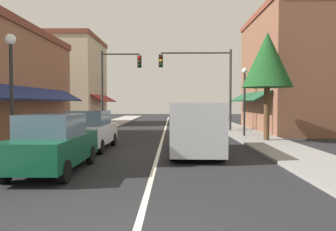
% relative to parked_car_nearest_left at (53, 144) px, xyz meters
% --- Properties ---
extents(ground_plane, '(80.00, 80.00, 0.00)m').
position_rel_parked_car_nearest_left_xyz_m(ground_plane, '(3.03, 12.42, -0.88)').
color(ground_plane, black).
extents(sidewalk_left, '(2.60, 56.00, 0.12)m').
position_rel_parked_car_nearest_left_xyz_m(sidewalk_left, '(-2.47, 12.42, -0.82)').
color(sidewalk_left, '#A39E99').
rests_on(sidewalk_left, ground).
extents(sidewalk_right, '(2.60, 56.00, 0.12)m').
position_rel_parked_car_nearest_left_xyz_m(sidewalk_right, '(8.53, 12.42, -0.82)').
color(sidewalk_right, gray).
rests_on(sidewalk_right, ground).
extents(lane_center_stripe, '(0.14, 52.00, 0.01)m').
position_rel_parked_car_nearest_left_xyz_m(lane_center_stripe, '(3.03, 12.42, -0.88)').
color(lane_center_stripe, silver).
rests_on(lane_center_stripe, ground).
extents(storefront_right_block, '(6.09, 10.20, 8.81)m').
position_rel_parked_car_nearest_left_xyz_m(storefront_right_block, '(12.22, 14.42, 3.53)').
color(storefront_right_block, brown).
rests_on(storefront_right_block, ground).
extents(storefront_far_left, '(5.31, 8.20, 8.60)m').
position_rel_parked_car_nearest_left_xyz_m(storefront_far_left, '(-5.76, 22.42, 3.42)').
color(storefront_far_left, '#BCAD8E').
rests_on(storefront_far_left, ground).
extents(parked_car_nearest_left, '(1.79, 4.10, 1.77)m').
position_rel_parked_car_nearest_left_xyz_m(parked_car_nearest_left, '(0.00, 0.00, 0.00)').
color(parked_car_nearest_left, '#0F4C33').
rests_on(parked_car_nearest_left, ground).
extents(parked_car_second_left, '(1.81, 4.12, 1.77)m').
position_rel_parked_car_nearest_left_xyz_m(parked_car_second_left, '(-0.11, 4.76, 0.00)').
color(parked_car_second_left, silver).
rests_on(parked_car_second_left, ground).
extents(van_in_lane, '(2.10, 5.23, 2.12)m').
position_rel_parked_car_nearest_left_xyz_m(van_in_lane, '(4.57, 3.56, 0.27)').
color(van_in_lane, '#B2B7BC').
rests_on(van_in_lane, ground).
extents(traffic_signal_mast_arm, '(5.30, 0.50, 5.99)m').
position_rel_parked_car_nearest_left_xyz_m(traffic_signal_mast_arm, '(6.05, 13.72, 3.21)').
color(traffic_signal_mast_arm, '#333333').
rests_on(traffic_signal_mast_arm, ground).
extents(traffic_signal_left_corner, '(3.13, 0.50, 6.09)m').
position_rel_parked_car_nearest_left_xyz_m(traffic_signal_left_corner, '(-0.80, 14.84, 3.11)').
color(traffic_signal_left_corner, '#333333').
rests_on(traffic_signal_left_corner, ground).
extents(street_lamp_left_near, '(0.36, 0.36, 4.48)m').
position_rel_parked_car_nearest_left_xyz_m(street_lamp_left_near, '(-1.95, 1.42, 2.17)').
color(street_lamp_left_near, black).
rests_on(street_lamp_left_near, ground).
extents(street_lamp_right_mid, '(0.36, 0.36, 4.24)m').
position_rel_parked_car_nearest_left_xyz_m(street_lamp_right_mid, '(8.00, 9.93, 2.03)').
color(street_lamp_right_mid, black).
rests_on(street_lamp_right_mid, ground).
extents(tree_right_near, '(2.66, 2.66, 5.88)m').
position_rel_parked_car_nearest_left_xyz_m(tree_right_near, '(8.68, 7.63, 3.50)').
color(tree_right_near, '#4C331E').
rests_on(tree_right_near, ground).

